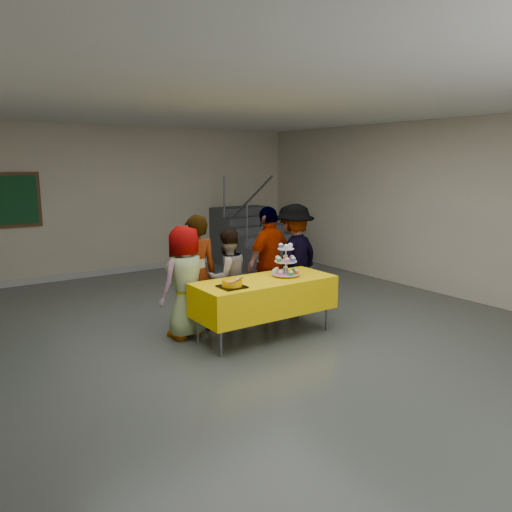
{
  "coord_description": "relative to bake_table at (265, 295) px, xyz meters",
  "views": [
    {
      "loc": [
        -3.49,
        -4.99,
        2.26
      ],
      "look_at": [
        0.17,
        0.36,
        1.05
      ],
      "focal_mm": 35.0,
      "sensor_mm": 36.0,
      "label": 1
    }
  ],
  "objects": [
    {
      "name": "bake_table",
      "position": [
        0.0,
        0.0,
        0.0
      ],
      "size": [
        1.88,
        0.78,
        0.77
      ],
      "color": "#595960",
      "rests_on": "ground"
    },
    {
      "name": "cupcake_stand",
      "position": [
        0.35,
        0.01,
        0.38
      ],
      "size": [
        0.38,
        0.38,
        0.44
      ],
      "color": "silver",
      "rests_on": "bake_table"
    },
    {
      "name": "staircase",
      "position": [
        2.53,
        3.97,
        -0.07
      ],
      "size": [
        1.3,
        2.4,
        2.04
      ],
      "color": "#424447",
      "rests_on": "ground"
    },
    {
      "name": "schoolchild_e",
      "position": [
        1.08,
        0.74,
        0.27
      ],
      "size": [
        1.19,
        0.88,
        1.65
      ],
      "primitive_type": "imported",
      "rotation": [
        0.0,
        0.0,
        3.41
      ],
      "color": "slate",
      "rests_on": "ground"
    },
    {
      "name": "bear_cake",
      "position": [
        -0.57,
        -0.12,
        0.27
      ],
      "size": [
        0.32,
        0.36,
        0.12
      ],
      "color": "black",
      "rests_on": "bake_table"
    },
    {
      "name": "noticeboard",
      "position": [
        -2.36,
        4.81,
        1.04
      ],
      "size": [
        1.3,
        0.05,
        1.0
      ],
      "color": "#472B16",
      "rests_on": "ground"
    },
    {
      "name": "schoolchild_a",
      "position": [
        -0.86,
        0.59,
        0.18
      ],
      "size": [
        0.82,
        0.64,
        1.47
      ],
      "primitive_type": "imported",
      "rotation": [
        0.0,
        0.0,
        3.41
      ],
      "color": "slate",
      "rests_on": "ground"
    },
    {
      "name": "schoolchild_d",
      "position": [
        0.54,
        0.64,
        0.27
      ],
      "size": [
        1.04,
        0.67,
        1.65
      ],
      "primitive_type": "imported",
      "rotation": [
        0.0,
        0.0,
        3.44
      ],
      "color": "slate",
      "rests_on": "ground"
    },
    {
      "name": "schoolchild_b",
      "position": [
        -0.63,
        0.7,
        0.24
      ],
      "size": [
        0.64,
        0.48,
        1.6
      ],
      "primitive_type": "imported",
      "rotation": [
        0.0,
        0.0,
        2.96
      ],
      "color": "slate",
      "rests_on": "ground"
    },
    {
      "name": "room_shell",
      "position": [
        -0.17,
        -0.14,
        1.57
      ],
      "size": [
        10.0,
        10.04,
        3.02
      ],
      "color": "#4C514C",
      "rests_on": "ground"
    },
    {
      "name": "schoolchild_c",
      "position": [
        -0.15,
        0.7,
        0.12
      ],
      "size": [
        0.67,
        0.52,
        1.36
      ],
      "primitive_type": "imported",
      "rotation": [
        0.0,
        0.0,
        3.15
      ],
      "color": "slate",
      "rests_on": "ground"
    }
  ]
}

